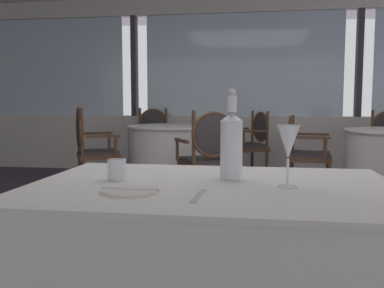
{
  "coord_description": "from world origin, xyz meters",
  "views": [
    {
      "loc": [
        0.2,
        -2.8,
        1.05
      ],
      "look_at": [
        -0.01,
        -1.37,
        0.9
      ],
      "focal_mm": 39.01,
      "sensor_mm": 36.0,
      "label": 1
    }
  ],
  "objects_px": {
    "wine_glass": "(288,143)",
    "dining_chair_0_0": "(252,140)",
    "side_plate": "(131,190)",
    "dining_chair_1_3": "(302,149)",
    "water_tumbler": "(117,170)",
    "dining_chair_0_1": "(155,136)",
    "dining_chair_0_2": "(90,144)",
    "water_bottle": "(231,143)",
    "dining_chair_0_3": "(209,151)"
  },
  "relations": [
    {
      "from": "wine_glass",
      "to": "dining_chair_0_0",
      "type": "bearing_deg",
      "value": 92.09
    },
    {
      "from": "side_plate",
      "to": "dining_chair_1_3",
      "type": "height_order",
      "value": "dining_chair_1_3"
    },
    {
      "from": "water_tumbler",
      "to": "dining_chair_0_1",
      "type": "height_order",
      "value": "dining_chair_0_1"
    },
    {
      "from": "dining_chair_0_1",
      "to": "dining_chair_1_3",
      "type": "distance_m",
      "value": 2.34
    },
    {
      "from": "dining_chair_0_0",
      "to": "dining_chair_0_2",
      "type": "height_order",
      "value": "dining_chair_0_2"
    },
    {
      "from": "dining_chair_0_1",
      "to": "side_plate",
      "type": "bearing_deg",
      "value": -15.64
    },
    {
      "from": "water_tumbler",
      "to": "dining_chair_0_0",
      "type": "bearing_deg",
      "value": 83.8
    },
    {
      "from": "dining_chair_0_0",
      "to": "dining_chair_0_2",
      "type": "bearing_deg",
      "value": -0.0
    },
    {
      "from": "dining_chair_0_1",
      "to": "dining_chair_0_2",
      "type": "bearing_deg",
      "value": -45.1
    },
    {
      "from": "dining_chair_0_2",
      "to": "water_bottle",
      "type": "bearing_deg",
      "value": -87.85
    },
    {
      "from": "side_plate",
      "to": "dining_chair_0_2",
      "type": "distance_m",
      "value": 3.65
    },
    {
      "from": "side_plate",
      "to": "dining_chair_0_1",
      "type": "height_order",
      "value": "dining_chair_0_1"
    },
    {
      "from": "water_bottle",
      "to": "dining_chair_0_3",
      "type": "relative_size",
      "value": 0.34
    },
    {
      "from": "dining_chair_0_0",
      "to": "dining_chair_0_3",
      "type": "relative_size",
      "value": 0.96
    },
    {
      "from": "water_tumbler",
      "to": "dining_chair_0_2",
      "type": "height_order",
      "value": "dining_chair_0_2"
    },
    {
      "from": "water_tumbler",
      "to": "dining_chair_0_2",
      "type": "bearing_deg",
      "value": 114.01
    },
    {
      "from": "dining_chair_0_1",
      "to": "dining_chair_1_3",
      "type": "height_order",
      "value": "dining_chair_0_1"
    },
    {
      "from": "dining_chair_0_0",
      "to": "water_tumbler",
      "type": "bearing_deg",
      "value": 55.36
    },
    {
      "from": "dining_chair_0_0",
      "to": "dining_chair_0_1",
      "type": "height_order",
      "value": "dining_chair_0_1"
    },
    {
      "from": "water_bottle",
      "to": "water_tumbler",
      "type": "distance_m",
      "value": 0.43
    },
    {
      "from": "side_plate",
      "to": "dining_chair_0_1",
      "type": "distance_m",
      "value": 4.87
    },
    {
      "from": "water_tumbler",
      "to": "dining_chair_0_1",
      "type": "bearing_deg",
      "value": 102.0
    },
    {
      "from": "side_plate",
      "to": "dining_chair_0_2",
      "type": "height_order",
      "value": "dining_chair_0_2"
    },
    {
      "from": "dining_chair_0_0",
      "to": "dining_chair_0_2",
      "type": "relative_size",
      "value": 0.95
    },
    {
      "from": "dining_chair_0_2",
      "to": "side_plate",
      "type": "bearing_deg",
      "value": -94.08
    },
    {
      "from": "water_tumbler",
      "to": "dining_chair_0_2",
      "type": "distance_m",
      "value": 3.43
    },
    {
      "from": "wine_glass",
      "to": "dining_chair_0_0",
      "type": "xyz_separation_m",
      "value": [
        -0.15,
        4.16,
        -0.36
      ]
    },
    {
      "from": "dining_chair_0_3",
      "to": "side_plate",
      "type": "bearing_deg",
      "value": 153.11
    },
    {
      "from": "side_plate",
      "to": "water_tumbler",
      "type": "bearing_deg",
      "value": 119.61
    },
    {
      "from": "side_plate",
      "to": "dining_chair_0_0",
      "type": "xyz_separation_m",
      "value": [
        0.34,
        4.32,
        -0.22
      ]
    },
    {
      "from": "water_bottle",
      "to": "dining_chair_0_3",
      "type": "distance_m",
      "value": 2.67
    },
    {
      "from": "dining_chair_0_3",
      "to": "dining_chair_1_3",
      "type": "xyz_separation_m",
      "value": [
        0.98,
        0.6,
        -0.02
      ]
    },
    {
      "from": "water_bottle",
      "to": "dining_chair_0_2",
      "type": "bearing_deg",
      "value": 120.59
    },
    {
      "from": "water_bottle",
      "to": "dining_chair_0_1",
      "type": "xyz_separation_m",
      "value": [
        -1.37,
        4.46,
        -0.33
      ]
    },
    {
      "from": "water_tumbler",
      "to": "dining_chair_1_3",
      "type": "relative_size",
      "value": 0.08
    },
    {
      "from": "water_tumbler",
      "to": "dining_chair_0_1",
      "type": "relative_size",
      "value": 0.08
    },
    {
      "from": "dining_chair_1_3",
      "to": "water_tumbler",
      "type": "bearing_deg",
      "value": -99.08
    },
    {
      "from": "water_bottle",
      "to": "dining_chair_0_2",
      "type": "distance_m",
      "value": 3.55
    },
    {
      "from": "dining_chair_0_0",
      "to": "dining_chair_1_3",
      "type": "xyz_separation_m",
      "value": [
        0.57,
        -0.82,
        -0.02
      ]
    },
    {
      "from": "wine_glass",
      "to": "dining_chair_0_1",
      "type": "bearing_deg",
      "value": 108.84
    },
    {
      "from": "water_bottle",
      "to": "dining_chair_1_3",
      "type": "bearing_deg",
      "value": 79.33
    },
    {
      "from": "water_tumbler",
      "to": "dining_chair_0_3",
      "type": "relative_size",
      "value": 0.08
    },
    {
      "from": "water_bottle",
      "to": "dining_chair_1_3",
      "type": "distance_m",
      "value": 3.3
    },
    {
      "from": "water_tumbler",
      "to": "dining_chair_0_1",
      "type": "xyz_separation_m",
      "value": [
        -0.97,
        4.55,
        -0.24
      ]
    },
    {
      "from": "dining_chair_0_1",
      "to": "dining_chair_0_2",
      "type": "height_order",
      "value": "dining_chair_0_2"
    },
    {
      "from": "side_plate",
      "to": "dining_chair_0_1",
      "type": "xyz_separation_m",
      "value": [
        -1.08,
        4.74,
        -0.21
      ]
    },
    {
      "from": "dining_chair_0_2",
      "to": "water_tumbler",
      "type": "bearing_deg",
      "value": -94.43
    },
    {
      "from": "side_plate",
      "to": "dining_chair_0_3",
      "type": "bearing_deg",
      "value": 91.55
    },
    {
      "from": "dining_chair_0_3",
      "to": "water_bottle",
      "type": "bearing_deg",
      "value": 159.69
    },
    {
      "from": "dining_chair_0_3",
      "to": "dining_chair_1_3",
      "type": "relative_size",
      "value": 1.08
    }
  ]
}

